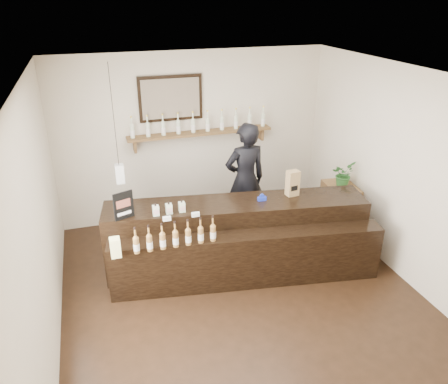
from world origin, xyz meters
TOP-DOWN VIEW (x-y plane):
  - ground at (0.00, 0.00)m, footprint 5.00×5.00m
  - room_shell at (0.00, 0.00)m, footprint 5.00×5.00m
  - back_wall_decor at (-0.16, 2.37)m, footprint 2.66×0.96m
  - counter at (0.15, 0.57)m, footprint 3.65×1.51m
  - promo_sign at (-1.34, 0.68)m, footprint 0.25×0.11m
  - paper_bag at (0.97, 0.68)m, footprint 0.18×0.14m
  - tape_dispenser at (0.50, 0.64)m, footprint 0.12×0.05m
  - side_cabinet at (2.00, 1.02)m, footprint 0.49×0.64m
  - potted_plant at (2.00, 1.02)m, footprint 0.46×0.45m
  - shopkeeper at (0.59, 1.55)m, footprint 0.81×0.57m

SIDE VIEW (x-z plane):
  - ground at x=0.00m, z-range 0.00..0.00m
  - side_cabinet at x=2.00m, z-range 0.00..0.87m
  - counter at x=0.15m, z-range -0.11..1.06m
  - tape_dispenser at x=0.50m, z-range 0.99..1.10m
  - shopkeeper at x=0.59m, z-range 0.00..2.10m
  - potted_plant at x=2.00m, z-range 0.87..1.25m
  - paper_bag at x=0.97m, z-range 1.01..1.37m
  - promo_sign at x=-1.34m, z-range 1.01..1.37m
  - room_shell at x=0.00m, z-range -0.80..4.20m
  - back_wall_decor at x=-0.16m, z-range 0.91..2.60m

